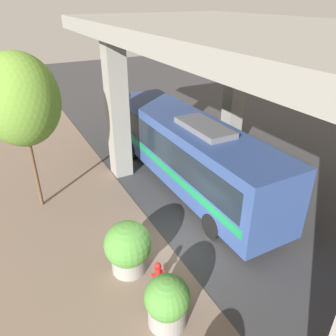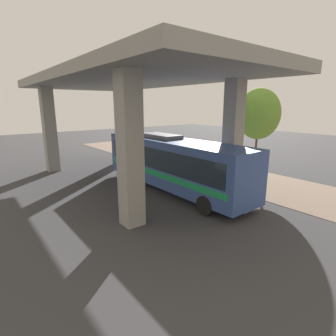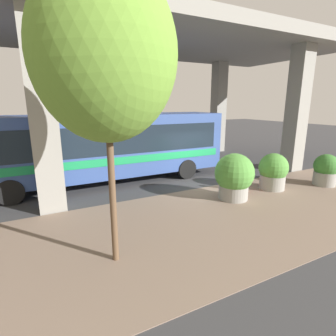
# 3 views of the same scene
# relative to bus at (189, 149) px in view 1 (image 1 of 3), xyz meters

# --- Properties ---
(ground_plane) EXTENTS (80.00, 80.00, 0.00)m
(ground_plane) POSITION_rel_bus_xyz_m (-2.91, -3.73, -1.91)
(ground_plane) COLOR #38383A
(ground_plane) RESTS_ON ground
(sidewalk_strip) EXTENTS (6.00, 40.00, 0.02)m
(sidewalk_strip) POSITION_rel_bus_xyz_m (-5.91, -3.73, -1.90)
(sidewalk_strip) COLOR #7A6656
(sidewalk_strip) RESTS_ON ground
(overpass) EXTENTS (9.40, 20.85, 7.40)m
(overpass) POSITION_rel_bus_xyz_m (1.09, -3.73, 4.61)
(overpass) COLOR gray
(overpass) RESTS_ON ground
(bus) EXTENTS (2.72, 11.61, 3.52)m
(bus) POSITION_rel_bus_xyz_m (0.00, 0.00, 0.00)
(bus) COLOR #334C8C
(bus) RESTS_ON ground
(fire_hydrant) EXTENTS (0.45, 0.22, 0.90)m
(fire_hydrant) POSITION_rel_bus_xyz_m (-4.09, -4.92, -1.46)
(fire_hydrant) COLOR red
(fire_hydrant) RESTS_ON ground
(planter_middle) EXTENTS (1.56, 1.56, 1.88)m
(planter_middle) POSITION_rel_bus_xyz_m (-4.66, -3.88, -0.96)
(planter_middle) COLOR gray
(planter_middle) RESTS_ON ground
(planter_back) EXTENTS (1.27, 1.27, 1.65)m
(planter_back) POSITION_rel_bus_xyz_m (-4.48, -6.29, -1.09)
(planter_back) COLOR gray
(planter_back) RESTS_ON ground
(street_tree_near) EXTENTS (3.01, 3.01, 6.56)m
(street_tree_near) POSITION_rel_bus_xyz_m (-6.62, 1.57, 2.83)
(street_tree_near) COLOR brown
(street_tree_near) RESTS_ON ground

